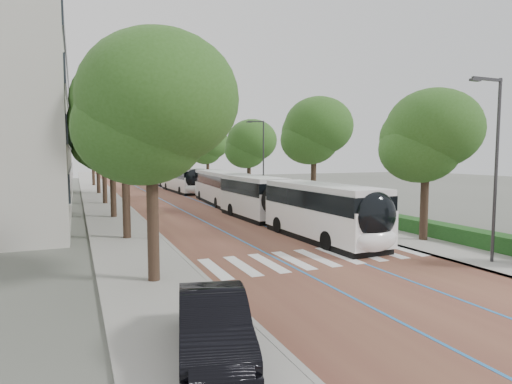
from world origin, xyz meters
TOP-DOWN VIEW (x-y plane):
  - ground at (0.00, 0.00)m, footprint 160.00×160.00m
  - road at (0.00, 40.00)m, footprint 11.00×140.00m
  - sidewalk_left at (-7.50, 40.00)m, footprint 4.00×140.00m
  - sidewalk_right at (7.50, 40.00)m, footprint 4.00×140.00m
  - kerb_left at (-5.60, 40.00)m, footprint 0.20×140.00m
  - kerb_right at (5.60, 40.00)m, footprint 0.20×140.00m
  - zebra_crossing at (0.20, 1.00)m, footprint 10.55×3.60m
  - lane_line_left at (-1.60, 40.00)m, footprint 0.12×126.00m
  - lane_line_right at (1.60, 40.00)m, footprint 0.12×126.00m
  - hedge at (9.10, 0.00)m, footprint 1.20×14.00m
  - streetlight_near at (6.62, -3.00)m, footprint 1.82×0.20m
  - streetlight_far at (6.62, 22.00)m, footprint 1.82×0.20m
  - lamp_post_left at (-6.10, 8.00)m, footprint 0.14×0.14m
  - trees_left at (-7.50, 23.97)m, footprint 6.43×60.53m
  - trees_right at (7.70, 22.97)m, footprint 5.54×47.36m
  - lead_bus at (2.53, 8.34)m, footprint 3.03×18.46m
  - bus_queued_0 at (3.01, 23.92)m, footprint 3.35×12.54m
  - bus_queued_1 at (2.63, 38.33)m, footprint 2.89×12.47m
  - bus_queued_2 at (2.78, 51.42)m, footprint 2.74×12.44m
  - bus_queued_3 at (2.47, 64.64)m, footprint 2.90×12.47m
  - parked_car at (-7.23, -6.67)m, footprint 2.57×4.80m

SIDE VIEW (x-z plane):
  - ground at x=0.00m, z-range 0.00..0.00m
  - road at x=0.00m, z-range 0.00..0.02m
  - lane_line_left at x=-1.60m, z-range 0.02..0.03m
  - lane_line_right at x=1.60m, z-range 0.02..0.03m
  - zebra_crossing at x=0.20m, z-range 0.02..0.03m
  - sidewalk_left at x=-7.50m, z-range 0.00..0.12m
  - sidewalk_right at x=7.50m, z-range 0.00..0.12m
  - kerb_left at x=-5.60m, z-range -0.01..0.13m
  - kerb_right at x=5.60m, z-range -0.01..0.13m
  - hedge at x=9.10m, z-range 0.12..0.92m
  - parked_car at x=-7.23m, z-range 0.12..1.62m
  - bus_queued_0 at x=3.01m, z-range 0.02..3.22m
  - bus_queued_1 at x=2.63m, z-range 0.02..3.22m
  - bus_queued_2 at x=2.78m, z-range 0.02..3.22m
  - bus_queued_3 at x=2.47m, z-range 0.02..3.22m
  - lead_bus at x=2.53m, z-range 0.03..3.23m
  - lamp_post_left at x=-6.10m, z-range 0.12..8.12m
  - streetlight_near at x=6.62m, z-range 0.82..8.82m
  - streetlight_far at x=6.62m, z-range 0.82..8.82m
  - trees_right at x=7.70m, z-range 1.54..10.44m
  - trees_left at x=-7.50m, z-range 1.63..11.46m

